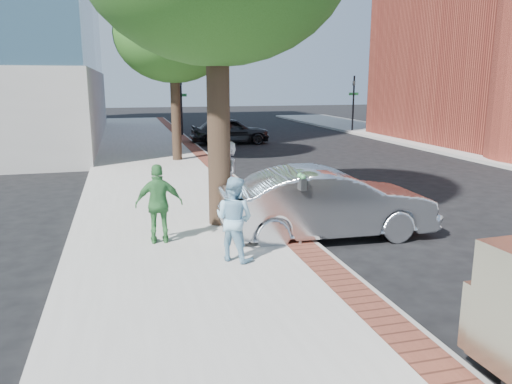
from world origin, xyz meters
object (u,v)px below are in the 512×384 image
object	(u,v)px
person_gray	(228,181)
sedan_silver	(327,203)
person_green	(159,204)
bg_car	(230,131)
parking_meter	(301,194)
person_officer	(234,219)

from	to	relation	value
person_gray	sedan_silver	bearing A→B (deg)	44.42
person_green	bg_car	bearing A→B (deg)	-103.61
sedan_silver	person_gray	bearing A→B (deg)	56.51
parking_meter	person_officer	bearing A→B (deg)	-160.19
parking_meter	sedan_silver	size ratio (longest dim) A/B	0.31
parking_meter	person_green	size ratio (longest dim) A/B	0.89
parking_meter	person_green	world-z (taller)	person_green
person_gray	person_green	size ratio (longest dim) A/B	1.15
person_gray	bg_car	size ratio (longest dim) A/B	0.44
parking_meter	bg_car	xyz separation A→B (m)	(2.40, 18.07, -0.46)
sedan_silver	bg_car	size ratio (longest dim) A/B	1.09
person_gray	sedan_silver	distance (m)	2.45
person_officer	bg_car	xyz separation A→B (m)	(3.91, 18.61, -0.20)
parking_meter	sedan_silver	world-z (taller)	parking_meter
person_gray	person_green	xyz separation A→B (m)	(-1.72, -1.32, -0.13)
person_gray	bg_car	xyz separation A→B (m)	(3.46, 15.90, -0.36)
sedan_silver	bg_car	distance (m)	17.39
person_gray	person_green	world-z (taller)	person_gray
parking_meter	person_gray	distance (m)	2.41
bg_car	person_officer	bearing A→B (deg)	169.39
person_officer	person_green	distance (m)	1.89
bg_car	person_gray	bearing A→B (deg)	168.99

